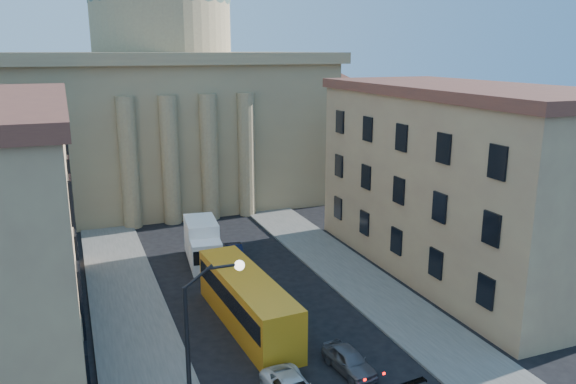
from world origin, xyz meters
name	(u,v)px	position (x,y,z in m)	size (l,w,h in m)	color
sidewalk_left	(140,350)	(-8.50, 18.00, 0.07)	(5.00, 60.00, 0.15)	#55534E
sidewalk_right	(389,303)	(8.50, 18.00, 0.07)	(5.00, 60.00, 0.15)	#55534E
church	(166,96)	(0.00, 55.47, 11.88)	(68.02, 28.76, 36.60)	#887354
building_right	(460,179)	(17.00, 22.00, 7.42)	(11.60, 26.60, 14.70)	tan
street_lamp	(200,346)	(-6.97, 8.00, 5.29)	(2.62, 0.44, 8.83)	black
car_right_far	(349,360)	(1.99, 11.57, 0.66)	(1.56, 3.87, 1.32)	#535258
car_right_distant	(234,253)	(0.80, 30.09, 0.66)	(1.40, 4.02, 1.32)	black
city_bus	(247,299)	(-1.63, 18.73, 1.79)	(3.43, 11.99, 3.34)	orange
box_truck	(203,244)	(-1.69, 30.74, 1.62)	(3.05, 6.44, 3.42)	white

